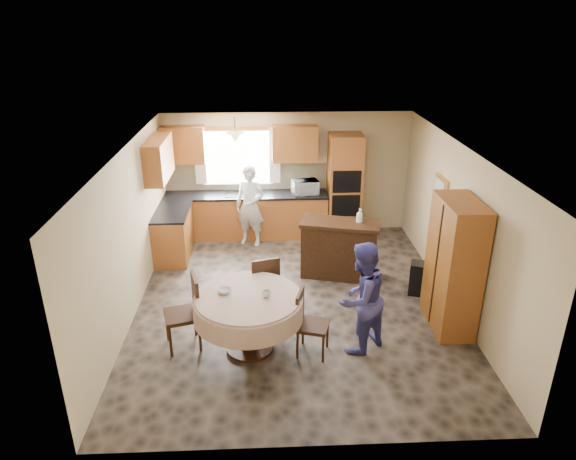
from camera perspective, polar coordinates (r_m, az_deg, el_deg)
The scene contains 36 objects.
floor at distance 8.37m, azimuth 0.80°, elevation -7.95°, with size 5.00×6.00×0.01m, color brown.
ceiling at distance 7.40m, azimuth 0.91°, elevation 8.88°, with size 5.00×6.00×0.01m, color white.
wall_back at distance 10.62m, azimuth -0.12°, elevation 6.32°, with size 5.00×0.02×2.50m, color tan.
wall_front at distance 5.19m, azimuth 2.89°, elevation -13.20°, with size 5.00×0.02×2.50m, color tan.
wall_left at distance 8.05m, azimuth -17.20°, elevation -0.38°, with size 0.02×6.00×2.50m, color tan.
wall_right at distance 8.33m, azimuth 18.29°, elevation 0.26°, with size 0.02×6.00×2.50m, color tan.
window at distance 10.51m, azimuth -5.63°, elevation 8.01°, with size 1.40×0.03×1.10m, color white.
curtain_left at distance 10.51m, azimuth -9.77°, elevation 8.07°, with size 0.22×0.02×1.15m, color white.
curtain_right at distance 10.44m, azimuth -1.49°, elevation 8.29°, with size 0.22×0.02×1.15m, color white.
base_cab_back at distance 10.60m, azimuth -4.64°, elevation 1.57°, with size 3.30×0.60×0.88m, color #C76B35.
counter_back at distance 10.44m, azimuth -4.72°, elevation 3.92°, with size 3.30×0.64×0.04m, color black.
base_cab_left at distance 9.92m, azimuth -12.61°, elevation -0.50°, with size 0.60×1.20×0.88m, color #C76B35.
counter_left at distance 9.75m, azimuth -12.84°, elevation 1.98°, with size 0.64×1.20×0.04m, color black.
backsplash at distance 10.63m, azimuth -4.73°, elevation 5.86°, with size 3.30×0.02×0.55m, color beige.
wall_cab_left at distance 10.40m, azimuth -11.59°, elevation 9.26°, with size 0.85×0.33×0.72m, color #AF622B.
wall_cab_right at distance 10.30m, azimuth 0.76°, elevation 9.58°, with size 0.90×0.33×0.72m, color #AF622B.
wall_cab_side at distance 9.46m, azimuth -14.19°, elevation 7.66°, with size 0.33×1.20×0.72m, color #AF622B.
oven_tower at distance 10.49m, azimuth 6.26°, elevation 4.88°, with size 0.66×0.62×2.12m, color #C76B35.
oven_upper at distance 10.14m, azimuth 6.57°, elevation 5.34°, with size 0.56×0.01×0.45m, color black.
oven_lower at distance 10.30m, azimuth 6.45°, elevation 2.69°, with size 0.56×0.01×0.45m, color black.
pendant at distance 9.92m, azimuth -5.87°, elevation 10.19°, with size 0.36×0.36×0.18m, color beige.
sideboard at distance 8.98m, azimuth 5.71°, elevation -2.31°, with size 1.34×0.55×0.96m, color #3E2210.
space_heater at distance 8.74m, azimuth 14.68°, elevation -5.27°, with size 0.40×0.28×0.55m, color black.
cupboard at distance 7.70m, azimuth 17.94°, elevation -3.80°, with size 0.51×1.02×1.96m, color #C76B35.
dining_table at distance 6.98m, azimuth -4.42°, elevation -8.63°, with size 1.47×1.47×0.84m.
chair_left at distance 7.21m, azimuth -11.09°, elevation -8.52°, with size 0.57×0.57×1.06m.
chair_back at distance 7.72m, azimuth -2.68°, elevation -5.97°, with size 0.55×0.55×1.03m.
chair_right at distance 6.98m, azimuth 2.19°, elevation -9.93°, with size 0.50×0.50×0.94m.
framed_picture at distance 8.92m, azimuth 16.60°, elevation 4.30°, with size 0.06×0.53×0.44m.
microwave at distance 10.36m, azimuth 1.90°, elevation 4.78°, with size 0.51×0.35×0.28m, color silver.
person_sink at distance 10.09m, azimuth -4.23°, elevation 2.69°, with size 0.59×0.39×1.62m, color silver.
person_dining at distance 6.97m, azimuth 8.11°, elevation -7.51°, with size 0.78×0.60×1.59m, color #3F3C83.
bowl_sideboard at distance 8.75m, azimuth 4.19°, elevation 0.64°, with size 0.22×0.22×0.05m, color #B2B2B2.
bottle_sideboard at distance 8.79m, azimuth 7.95°, elevation 1.44°, with size 0.12×0.12×0.30m, color silver.
cup_table at distance 6.82m, azimuth -2.42°, elevation -7.10°, with size 0.12×0.12×0.09m, color #B2B2B2.
bowl_table at distance 6.97m, azimuth -7.08°, elevation -6.73°, with size 0.18×0.18×0.06m, color #B2B2B2.
Camera 1 is at (-0.45, -7.16, 4.32)m, focal length 32.00 mm.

